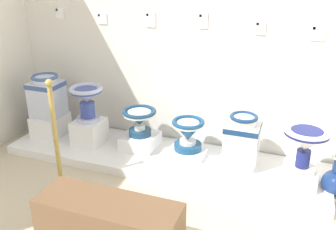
{
  "coord_description": "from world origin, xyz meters",
  "views": [
    {
      "loc": [
        3.11,
        -0.51,
        1.92
      ],
      "look_at": [
        1.91,
        2.67,
        0.54
      ],
      "focal_mm": 40.21,
      "sensor_mm": 36.0,
      "label": 1
    }
  ],
  "objects_px": {
    "plinth_block_pale_glazed": "(188,152)",
    "plinth_block_squat_floral": "(300,177)",
    "decorative_vase_corner": "(41,118)",
    "stanchion_post_near_left": "(59,162)",
    "antique_toilet_leftmost": "(86,98)",
    "museum_bench": "(109,226)",
    "info_placard_sixth": "(318,33)",
    "plinth_block_rightmost": "(140,141)",
    "info_placard_first": "(60,13)",
    "antique_toilet_slender_white": "(242,137)",
    "plinth_block_central_ornate": "(51,125)",
    "decorative_vase_companion": "(336,181)",
    "plinth_block_leftmost": "(89,132)",
    "info_placard_fourth": "(203,21)",
    "antique_toilet_rightmost": "(139,118)",
    "info_placard_second": "(102,19)",
    "info_placard_third": "(151,19)",
    "antique_toilet_central_ornate": "(47,94)",
    "antique_toilet_pale_glazed": "(188,132)",
    "info_placard_fifth": "(261,28)",
    "antique_toilet_squat_floral": "(306,141)",
    "plinth_block_slender_white": "(240,161)"
  },
  "relations": [
    {
      "from": "plinth_block_pale_glazed",
      "to": "plinth_block_squat_floral",
      "type": "height_order",
      "value": "plinth_block_squat_floral"
    },
    {
      "from": "plinth_block_pale_glazed",
      "to": "decorative_vase_corner",
      "type": "height_order",
      "value": "decorative_vase_corner"
    },
    {
      "from": "plinth_block_squat_floral",
      "to": "stanchion_post_near_left",
      "type": "xyz_separation_m",
      "value": [
        -2.0,
        -0.75,
        0.16
      ]
    },
    {
      "from": "antique_toilet_leftmost",
      "to": "museum_bench",
      "type": "xyz_separation_m",
      "value": [
        0.95,
        -1.29,
        -0.41
      ]
    },
    {
      "from": "plinth_block_pale_glazed",
      "to": "decorative_vase_corner",
      "type": "distance_m",
      "value": 1.9
    },
    {
      "from": "museum_bench",
      "to": "info_placard_sixth",
      "type": "bearing_deg",
      "value": 54.91
    },
    {
      "from": "plinth_block_rightmost",
      "to": "info_placard_first",
      "type": "height_order",
      "value": "info_placard_first"
    },
    {
      "from": "antique_toilet_slender_white",
      "to": "info_placard_first",
      "type": "xyz_separation_m",
      "value": [
        -2.17,
        0.35,
        1.01
      ]
    },
    {
      "from": "plinth_block_squat_floral",
      "to": "plinth_block_pale_glazed",
      "type": "bearing_deg",
      "value": 171.95
    },
    {
      "from": "plinth_block_central_ornate",
      "to": "plinth_block_pale_glazed",
      "type": "height_order",
      "value": "plinth_block_central_ornate"
    },
    {
      "from": "plinth_block_central_ornate",
      "to": "decorative_vase_companion",
      "type": "relative_size",
      "value": 0.92
    },
    {
      "from": "plinth_block_leftmost",
      "to": "info_placard_fourth",
      "type": "relative_size",
      "value": 2.15
    },
    {
      "from": "antique_toilet_rightmost",
      "to": "plinth_block_squat_floral",
      "type": "height_order",
      "value": "antique_toilet_rightmost"
    },
    {
      "from": "info_placard_fourth",
      "to": "info_placard_sixth",
      "type": "relative_size",
      "value": 1.12
    },
    {
      "from": "plinth_block_leftmost",
      "to": "info_placard_sixth",
      "type": "distance_m",
      "value": 2.48
    },
    {
      "from": "plinth_block_central_ornate",
      "to": "antique_toilet_leftmost",
      "type": "bearing_deg",
      "value": -3.18
    },
    {
      "from": "antique_toilet_leftmost",
      "to": "stanchion_post_near_left",
      "type": "bearing_deg",
      "value": -76.79
    },
    {
      "from": "decorative_vase_companion",
      "to": "plinth_block_rightmost",
      "type": "bearing_deg",
      "value": 176.11
    },
    {
      "from": "info_placard_second",
      "to": "info_placard_third",
      "type": "height_order",
      "value": "info_placard_third"
    },
    {
      "from": "decorative_vase_corner",
      "to": "info_placard_sixth",
      "type": "bearing_deg",
      "value": 4.43
    },
    {
      "from": "antique_toilet_leftmost",
      "to": "info_placard_sixth",
      "type": "xyz_separation_m",
      "value": [
        2.17,
        0.44,
        0.73
      ]
    },
    {
      "from": "antique_toilet_central_ornate",
      "to": "info_placard_fourth",
      "type": "bearing_deg",
      "value": 14.07
    },
    {
      "from": "antique_toilet_rightmost",
      "to": "info_placard_first",
      "type": "xyz_separation_m",
      "value": [
        -1.1,
        0.34,
        0.98
      ]
    },
    {
      "from": "plinth_block_squat_floral",
      "to": "decorative_vase_corner",
      "type": "distance_m",
      "value": 3.0
    },
    {
      "from": "plinth_block_central_ornate",
      "to": "plinth_block_rightmost",
      "type": "distance_m",
      "value": 1.08
    },
    {
      "from": "antique_toilet_pale_glazed",
      "to": "info_placard_fifth",
      "type": "bearing_deg",
      "value": 29.84
    },
    {
      "from": "antique_toilet_pale_glazed",
      "to": "info_placard_second",
      "type": "relative_size",
      "value": 2.8
    },
    {
      "from": "decorative_vase_corner",
      "to": "museum_bench",
      "type": "height_order",
      "value": "museum_bench"
    },
    {
      "from": "antique_toilet_leftmost",
      "to": "info_placard_fifth",
      "type": "relative_size",
      "value": 3.0
    },
    {
      "from": "info_placard_third",
      "to": "decorative_vase_companion",
      "type": "xyz_separation_m",
      "value": [
        1.92,
        -0.47,
        -1.22
      ]
    },
    {
      "from": "antique_toilet_squat_floral",
      "to": "museum_bench",
      "type": "height_order",
      "value": "antique_toilet_squat_floral"
    },
    {
      "from": "info_placard_first",
      "to": "stanchion_post_near_left",
      "type": "height_order",
      "value": "info_placard_first"
    },
    {
      "from": "info_placard_sixth",
      "to": "museum_bench",
      "type": "xyz_separation_m",
      "value": [
        -1.22,
        -1.73,
        -1.14
      ]
    },
    {
      "from": "antique_toilet_squat_floral",
      "to": "info_placard_fourth",
      "type": "height_order",
      "value": "info_placard_fourth"
    },
    {
      "from": "info_placard_third",
      "to": "plinth_block_central_ornate",
      "type": "bearing_deg",
      "value": -159.22
    },
    {
      "from": "antique_toilet_central_ornate",
      "to": "info_placard_sixth",
      "type": "height_order",
      "value": "info_placard_sixth"
    },
    {
      "from": "plinth_block_slender_white",
      "to": "info_placard_second",
      "type": "bearing_deg",
      "value": 168.09
    },
    {
      "from": "plinth_block_pale_glazed",
      "to": "info_placard_fifth",
      "type": "distance_m",
      "value": 1.4
    },
    {
      "from": "stanchion_post_near_left",
      "to": "info_placard_second",
      "type": "bearing_deg",
      "value": 99.02
    },
    {
      "from": "antique_toilet_squat_floral",
      "to": "stanchion_post_near_left",
      "type": "bearing_deg",
      "value": -159.49
    },
    {
      "from": "plinth_block_leftmost",
      "to": "stanchion_post_near_left",
      "type": "xyz_separation_m",
      "value": [
        0.19,
        -0.8,
        0.09
      ]
    },
    {
      "from": "plinth_block_central_ornate",
      "to": "antique_toilet_leftmost",
      "type": "height_order",
      "value": "antique_toilet_leftmost"
    },
    {
      "from": "plinth_block_central_ornate",
      "to": "stanchion_post_near_left",
      "type": "xyz_separation_m",
      "value": [
        0.71,
        -0.82,
        0.1
      ]
    },
    {
      "from": "antique_toilet_pale_glazed",
      "to": "info_placard_second",
      "type": "bearing_deg",
      "value": 163.12
    },
    {
      "from": "antique_toilet_leftmost",
      "to": "antique_toilet_slender_white",
      "type": "bearing_deg",
      "value": 3.32
    },
    {
      "from": "antique_toilet_slender_white",
      "to": "plinth_block_rightmost",
      "type": "bearing_deg",
      "value": 179.59
    },
    {
      "from": "antique_toilet_central_ornate",
      "to": "info_placard_second",
      "type": "bearing_deg",
      "value": 38.43
    },
    {
      "from": "antique_toilet_squat_floral",
      "to": "decorative_vase_corner",
      "type": "relative_size",
      "value": 1.1
    },
    {
      "from": "decorative_vase_corner",
      "to": "info_placard_fifth",
      "type": "bearing_deg",
      "value": 5.33
    },
    {
      "from": "info_placard_fifth",
      "to": "antique_toilet_slender_white",
      "type": "bearing_deg",
      "value": -95.82
    }
  ]
}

